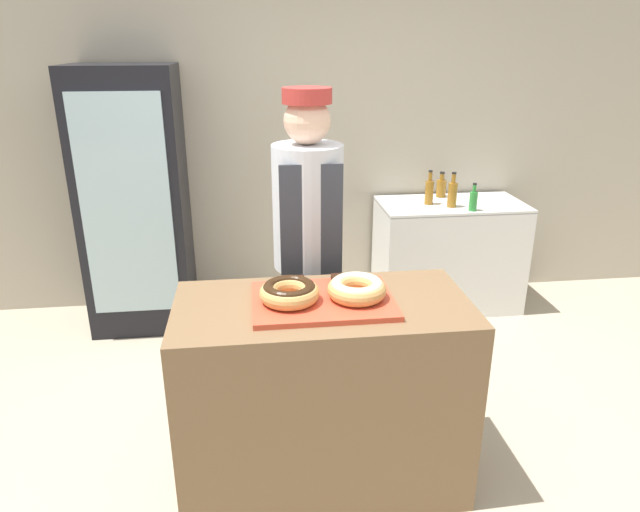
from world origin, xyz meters
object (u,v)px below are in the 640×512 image
object	(u,v)px
bottle_amber_b	(452,194)
bottle_amber_b_b	(441,187)
baker_person	(309,250)
chest_freezer	(448,254)
serving_tray	(323,301)
donut_light_glaze	(357,288)
brownie_back_left	(297,281)
bottle_amber	(429,191)
donut_chocolate_glaze	(289,291)
beverage_fridge	(135,202)
bottle_green	(473,200)
brownie_back_right	(340,279)

from	to	relation	value
bottle_amber_b	bottle_amber_b_b	xyz separation A→B (m)	(0.01, 0.29, -0.02)
baker_person	chest_freezer	size ratio (longest dim) A/B	1.63
serving_tray	baker_person	world-z (taller)	baker_person
bottle_amber_b	donut_light_glaze	bearing A→B (deg)	-121.10
brownie_back_left	bottle_amber	size ratio (longest dim) A/B	0.30
donut_chocolate_glaze	beverage_fridge	bearing A→B (deg)	117.91
donut_chocolate_glaze	bottle_amber_b_b	size ratio (longest dim) A/B	1.29
donut_chocolate_glaze	bottle_green	distance (m)	2.13
chest_freezer	bottle_green	xyz separation A→B (m)	(0.07, -0.22, 0.49)
beverage_fridge	brownie_back_left	bearing A→B (deg)	-58.45
baker_person	beverage_fridge	xyz separation A→B (m)	(-1.10, 1.18, -0.02)
chest_freezer	bottle_amber_b_b	size ratio (longest dim) A/B	5.50
serving_tray	bottle_amber_b_b	size ratio (longest dim) A/B	3.07
bottle_amber_b	bottle_amber	bearing A→B (deg)	148.19
brownie_back_left	baker_person	xyz separation A→B (m)	(0.10, 0.44, -0.01)
serving_tray	brownie_back_right	world-z (taller)	brownie_back_right
serving_tray	beverage_fridge	xyz separation A→B (m)	(-1.10, 1.78, -0.01)
bottle_amber	bottle_amber_b	bearing A→B (deg)	-31.81
donut_light_glaze	bottle_amber_b_b	distance (m)	2.24
bottle_amber_b	bottle_amber_b_b	size ratio (longest dim) A/B	1.31
serving_tray	bottle_amber_b_b	distance (m)	2.30
serving_tray	brownie_back_left	world-z (taller)	brownie_back_left
donut_light_glaze	brownie_back_left	bearing A→B (deg)	144.54
donut_light_glaze	chest_freezer	world-z (taller)	donut_light_glaze
beverage_fridge	bottle_amber_b_b	bearing A→B (deg)	4.78
brownie_back_right	chest_freezer	size ratio (longest dim) A/B	0.07
donut_chocolate_glaze	donut_light_glaze	size ratio (longest dim) A/B	1.00
chest_freezer	bottle_amber_b	distance (m)	0.53
serving_tray	donut_chocolate_glaze	distance (m)	0.16
brownie_back_right	bottle_amber	xyz separation A→B (m)	(0.92, 1.61, -0.02)
brownie_back_right	bottle_green	xyz separation A→B (m)	(1.18, 1.41, -0.04)
brownie_back_left	chest_freezer	distance (m)	2.16
serving_tray	bottle_green	world-z (taller)	bottle_green
bottle_amber	baker_person	bearing A→B (deg)	-130.95
serving_tray	brownie_back_right	size ratio (longest dim) A/B	8.03
donut_light_glaze	bottle_amber_b	size ratio (longest dim) A/B	0.99
donut_light_glaze	donut_chocolate_glaze	bearing A→B (deg)	180.00
serving_tray	bottle_amber_b_b	world-z (taller)	bottle_amber_b_b
baker_person	brownie_back_left	bearing A→B (deg)	-103.29
brownie_back_left	bottle_green	xyz separation A→B (m)	(1.38, 1.41, -0.04)
beverage_fridge	bottle_amber_b	xyz separation A→B (m)	(2.26, -0.10, 0.02)
brownie_back_right	bottle_amber_b_b	xyz separation A→B (m)	(1.08, 1.81, -0.05)
donut_chocolate_glaze	baker_person	xyz separation A→B (m)	(0.15, 0.62, -0.04)
bottle_green	chest_freezer	bearing A→B (deg)	108.43
donut_chocolate_glaze	bottle_amber_b	distance (m)	2.15
donut_chocolate_glaze	brownie_back_right	xyz separation A→B (m)	(0.24, 0.17, -0.03)
serving_tray	bottle_green	bearing A→B (deg)	50.70
chest_freezer	bottle_green	distance (m)	0.54
bottle_amber_b	bottle_green	xyz separation A→B (m)	(0.12, -0.12, -0.02)
brownie_back_right	bottle_amber	distance (m)	1.86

